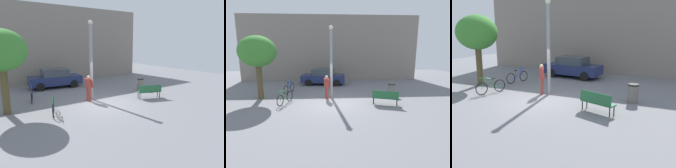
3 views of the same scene
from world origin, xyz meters
TOP-DOWN VIEW (x-y plane):
  - ground_plane at (0.00, 0.00)m, footprint 36.00×36.00m
  - building_facade at (0.00, 9.73)m, footprint 19.45×2.00m
  - lamppost at (-0.10, 1.36)m, footprint 0.28×0.28m
  - person_by_lamppost at (-0.44, 1.15)m, footprint 0.48×0.63m
  - park_bench at (3.22, -0.60)m, footprint 1.67×0.98m
  - plaza_tree at (-5.14, 1.48)m, footprint 2.50×2.50m
  - bicycle_green at (-3.14, 0.12)m, footprint 0.68×1.71m
  - bicycle_blue at (-3.46, 3.15)m, footprint 0.53×1.76m
  - parked_car_navy at (-0.74, 6.36)m, footprint 4.35×2.16m
  - trash_bin at (4.40, 1.57)m, footprint 0.53×0.53m

SIDE VIEW (x-z plane):
  - ground_plane at x=0.00m, z-range 0.00..0.00m
  - bicycle_green at x=-3.14m, z-range -0.10..0.87m
  - bicycle_blue at x=-3.46m, z-range -0.10..0.87m
  - trash_bin at x=4.40m, z-range 0.00..0.94m
  - park_bench at x=3.22m, z-range 0.08..1.01m
  - parked_car_navy at x=-0.74m, z-range 0.00..1.55m
  - person_by_lamppost at x=-0.44m, z-range 0.13..1.80m
  - lamppost at x=-0.10m, z-range 0.13..5.19m
  - plaza_tree at x=-5.14m, z-range 1.08..5.47m
  - building_facade at x=0.00m, z-range 0.00..7.06m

